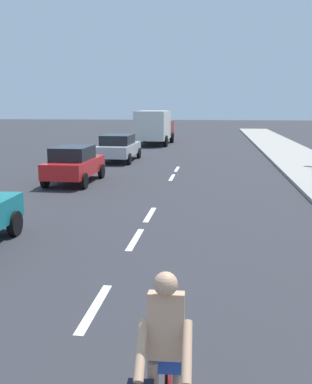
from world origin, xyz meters
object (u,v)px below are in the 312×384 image
cyclist (160,376)px  parked_car_red (74,163)px  parked_car_silver (118,147)px  delivery_truck (155,127)px

cyclist → parked_car_red: 15.21m
parked_car_red → parked_car_silver: same height
cyclist → parked_car_red: (-5.43, 14.21, 0.00)m
cyclist → parked_car_red: bearing=-71.7°
cyclist → delivery_truck: (-4.53, 32.88, 0.67)m
parked_car_red → delivery_truck: 18.70m
cyclist → delivery_truck: size_ratio=0.29×
parked_car_red → delivery_truck: size_ratio=0.62×
delivery_truck → parked_car_red: bearing=-90.9°
parked_car_red → delivery_truck: bearing=87.7°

